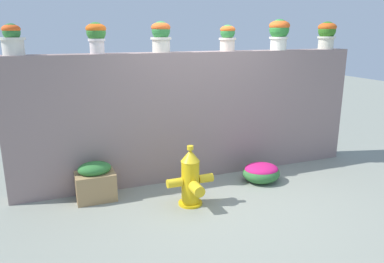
# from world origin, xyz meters

# --- Properties ---
(ground_plane) EXTENTS (24.00, 24.00, 0.00)m
(ground_plane) POSITION_xyz_m (0.00, 0.00, 0.00)
(ground_plane) COLOR gray
(stone_wall) EXTENTS (5.23, 0.31, 1.86)m
(stone_wall) POSITION_xyz_m (0.00, 0.98, 0.93)
(stone_wall) COLOR gray
(stone_wall) RESTS_ON ground
(potted_plant_0) EXTENTS (0.30, 0.30, 0.37)m
(potted_plant_0) POSITION_xyz_m (-2.35, 1.01, 2.05)
(potted_plant_0) COLOR silver
(potted_plant_0) RESTS_ON stone_wall
(potted_plant_1) EXTENTS (0.26, 0.26, 0.39)m
(potted_plant_1) POSITION_xyz_m (-1.37, 0.94, 2.10)
(potted_plant_1) COLOR silver
(potted_plant_1) RESTS_ON stone_wall
(potted_plant_2) EXTENTS (0.29, 0.29, 0.41)m
(potted_plant_2) POSITION_xyz_m (-0.51, 0.99, 2.10)
(potted_plant_2) COLOR beige
(potted_plant_2) RESTS_ON stone_wall
(potted_plant_3) EXTENTS (0.25, 0.25, 0.37)m
(potted_plant_3) POSITION_xyz_m (0.50, 0.99, 2.07)
(potted_plant_3) COLOR beige
(potted_plant_3) RESTS_ON stone_wall
(potted_plant_4) EXTENTS (0.31, 0.31, 0.46)m
(potted_plant_4) POSITION_xyz_m (1.35, 0.95, 2.14)
(potted_plant_4) COLOR silver
(potted_plant_4) RESTS_ON stone_wall
(potted_plant_5) EXTENTS (0.29, 0.29, 0.43)m
(potted_plant_5) POSITION_xyz_m (2.28, 0.98, 2.12)
(potted_plant_5) COLOR beige
(potted_plant_5) RESTS_ON stone_wall
(fire_hydrant) EXTENTS (0.61, 0.48, 0.78)m
(fire_hydrant) POSITION_xyz_m (-0.45, 0.03, 0.34)
(fire_hydrant) COLOR yellow
(fire_hydrant) RESTS_ON ground
(flower_bush_left) EXTENTS (0.56, 0.50, 0.28)m
(flower_bush_left) POSITION_xyz_m (0.80, 0.37, 0.15)
(flower_bush_left) COLOR #347137
(flower_bush_left) RESTS_ON ground
(planter_box) EXTENTS (0.50, 0.36, 0.52)m
(planter_box) POSITION_xyz_m (-1.55, 0.63, 0.25)
(planter_box) COLOR #A17E51
(planter_box) RESTS_ON ground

